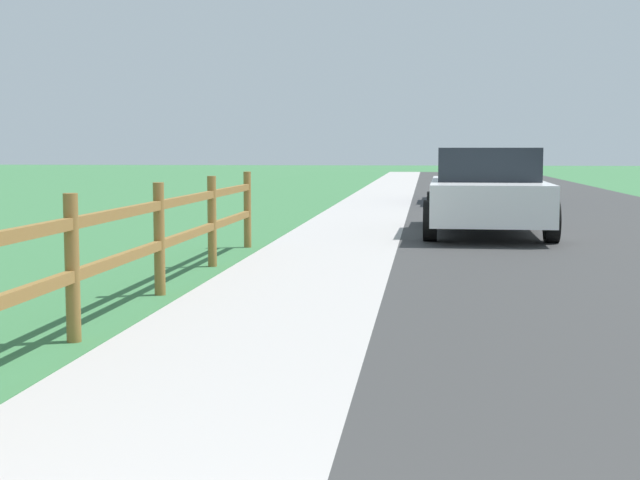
# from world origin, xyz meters

# --- Properties ---
(ground_plane) EXTENTS (120.00, 120.00, 0.00)m
(ground_plane) POSITION_xyz_m (0.00, 25.00, 0.00)
(ground_plane) COLOR #397241
(road_asphalt) EXTENTS (7.00, 66.00, 0.01)m
(road_asphalt) POSITION_xyz_m (3.50, 27.00, 0.00)
(road_asphalt) COLOR #353535
(road_asphalt) RESTS_ON ground
(curb_concrete) EXTENTS (6.00, 66.00, 0.01)m
(curb_concrete) POSITION_xyz_m (-3.00, 27.00, 0.00)
(curb_concrete) COLOR #ABA6A3
(curb_concrete) RESTS_ON ground
(grass_verge) EXTENTS (5.00, 66.00, 0.00)m
(grass_verge) POSITION_xyz_m (-4.50, 27.00, 0.01)
(grass_verge) COLOR #397241
(grass_verge) RESTS_ON ground
(rail_fence) EXTENTS (0.11, 13.68, 1.14)m
(rail_fence) POSITION_xyz_m (-2.23, 6.08, 0.66)
(rail_fence) COLOR olive
(rail_fence) RESTS_ON ground
(parked_suv_white) EXTENTS (2.19, 4.98, 1.50)m
(parked_suv_white) POSITION_xyz_m (1.47, 15.71, 0.75)
(parked_suv_white) COLOR white
(parked_suv_white) RESTS_ON ground
(parked_car_blue) EXTENTS (2.03, 5.00, 1.47)m
(parked_car_blue) POSITION_xyz_m (1.65, 25.44, 0.74)
(parked_car_blue) COLOR navy
(parked_car_blue) RESTS_ON ground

